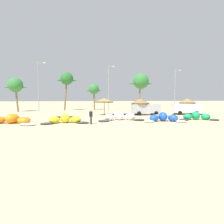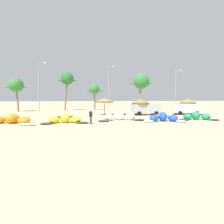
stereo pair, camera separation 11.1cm
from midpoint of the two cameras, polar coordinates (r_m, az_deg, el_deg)
ground_plane at (r=25.31m, az=0.02°, el=-2.59°), size 260.00×260.00×0.00m
kite_far_left at (r=25.58m, az=-26.52°, el=-2.00°), size 7.18×4.21×1.10m
kite_left at (r=24.09m, az=-12.95°, el=-2.09°), size 5.69×2.81×1.04m
kite_left_of_center at (r=26.20m, az=2.27°, el=-1.40°), size 6.33×3.18×1.14m
kite_center at (r=25.76m, az=14.41°, el=-1.62°), size 5.39×2.85×1.15m
kite_right_of_center at (r=29.02m, az=22.81°, el=-1.21°), size 5.37×2.86×1.10m
beach_umbrella_near_van at (r=33.87m, az=-2.06°, el=3.29°), size 3.17×3.17×2.83m
beach_umbrella_middle at (r=34.50m, az=8.11°, el=2.98°), size 3.12×3.12×2.76m
beach_umbrella_near_palms at (r=38.93m, az=20.59°, el=2.92°), size 2.91×2.91×2.76m
parked_van at (r=37.32m, az=20.06°, el=1.01°), size 4.77×2.57×1.84m
parked_car_second at (r=34.55m, az=9.50°, el=0.97°), size 4.68×2.18×1.84m
person_near_kites at (r=22.47m, az=-5.85°, el=-1.37°), size 0.36×0.24×1.62m
palm_leftmost at (r=46.28m, az=-25.36°, el=6.78°), size 4.46×2.98×6.99m
palm_left at (r=47.61m, az=-12.45°, el=9.02°), size 4.34×2.89×8.68m
palm_left_of_gap at (r=48.28m, az=-4.94°, el=6.32°), size 3.64×2.42×6.15m
palm_center_left at (r=46.31m, az=8.32°, el=8.50°), size 5.25×3.50×8.34m
lamppost_west at (r=45.08m, az=-19.70°, el=7.33°), size 1.71×0.24×10.24m
lamppost_west_center at (r=45.22m, az=-0.69°, el=7.32°), size 1.44×0.24×9.94m
lamppost_east_center at (r=51.86m, az=17.60°, el=6.58°), size 1.57×0.24×9.66m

